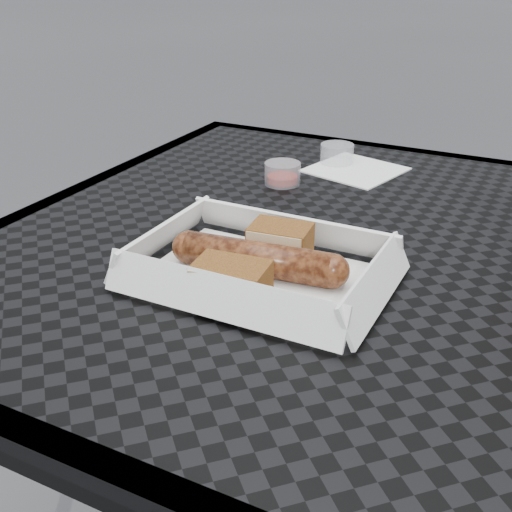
{
  "coord_description": "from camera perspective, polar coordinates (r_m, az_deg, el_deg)",
  "views": [
    {
      "loc": [
        0.2,
        -0.62,
        1.05
      ],
      "look_at": [
        -0.05,
        -0.13,
        0.78
      ],
      "focal_mm": 45.0,
      "sensor_mm": 36.0,
      "label": 1
    }
  ],
  "objects": [
    {
      "name": "bread_near",
      "position": [
        0.66,
        2.17,
        1.18
      ],
      "size": [
        0.07,
        0.05,
        0.04
      ],
      "primitive_type": "cube",
      "rotation": [
        0.0,
        0.0,
        0.11
      ],
      "color": "brown",
      "rests_on": "food_tray"
    },
    {
      "name": "patio_table",
      "position": [
        0.76,
        7.51,
        -4.09
      ],
      "size": [
        0.8,
        0.8,
        0.74
      ],
      "color": "black",
      "rests_on": "ground"
    },
    {
      "name": "bread_far",
      "position": [
        0.59,
        -2.23,
        -2.23
      ],
      "size": [
        0.07,
        0.05,
        0.04
      ],
      "primitive_type": "cube",
      "rotation": [
        0.0,
        0.0,
        0.11
      ],
      "color": "brown",
      "rests_on": "food_tray"
    },
    {
      "name": "food_tray",
      "position": [
        0.64,
        0.4,
        -1.89
      ],
      "size": [
        0.22,
        0.15,
        0.0
      ],
      "primitive_type": "cube",
      "color": "white",
      "rests_on": "patio_table"
    },
    {
      "name": "condiment_cup_sauce",
      "position": [
        0.89,
        2.37,
        7.35
      ],
      "size": [
        0.05,
        0.05,
        0.03
      ],
      "primitive_type": "cylinder",
      "color": "#98160B",
      "rests_on": "patio_table"
    },
    {
      "name": "veg_garnish",
      "position": [
        0.58,
        2.47,
        -4.76
      ],
      "size": [
        0.03,
        0.03,
        0.0
      ],
      "color": "red",
      "rests_on": "food_tray"
    },
    {
      "name": "condiment_cup_empty",
      "position": [
        0.98,
        7.2,
        8.97
      ],
      "size": [
        0.05,
        0.05,
        0.03
      ],
      "primitive_type": "cylinder",
      "color": "silver",
      "rests_on": "patio_table"
    },
    {
      "name": "bratwurst",
      "position": [
        0.64,
        0.15,
        -0.24
      ],
      "size": [
        0.18,
        0.05,
        0.03
      ],
      "rotation": [
        0.0,
        0.0,
        0.11
      ],
      "color": "brown",
      "rests_on": "food_tray"
    },
    {
      "name": "napkin",
      "position": [
        0.96,
        8.82,
        7.58
      ],
      "size": [
        0.15,
        0.15,
        0.0
      ],
      "primitive_type": "cube",
      "rotation": [
        0.0,
        0.0,
        -0.25
      ],
      "color": "white",
      "rests_on": "patio_table"
    }
  ]
}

